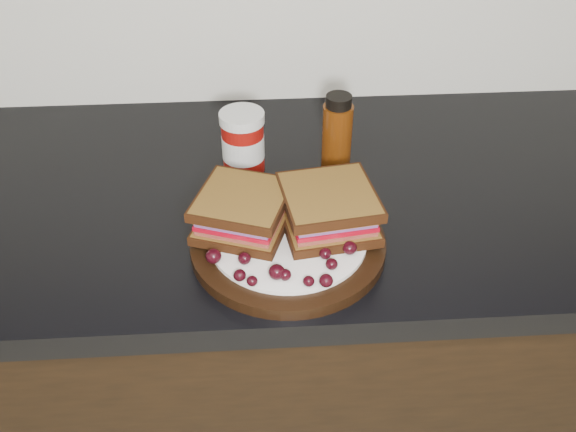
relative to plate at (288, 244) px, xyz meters
name	(u,v)px	position (x,y,z in m)	size (l,w,h in m)	color
base_cabinets	(293,369)	(0.02, 0.15, -0.48)	(3.96, 0.58, 0.86)	black
countertop	(294,197)	(0.02, 0.15, -0.03)	(3.98, 0.60, 0.04)	black
plate	(288,244)	(0.00, 0.00, 0.00)	(0.28, 0.28, 0.02)	black
sandwich_left	(243,211)	(-0.06, 0.02, 0.04)	(0.12, 0.12, 0.06)	brown
sandwich_right	(328,209)	(0.06, 0.02, 0.04)	(0.13, 0.13, 0.06)	brown
grape_0	(213,256)	(-0.10, -0.05, 0.03)	(0.02, 0.02, 0.02)	black
grape_1	(244,258)	(-0.06, -0.05, 0.02)	(0.02, 0.02, 0.02)	black
grape_2	(240,275)	(-0.07, -0.08, 0.02)	(0.02, 0.02, 0.02)	black
grape_3	(252,281)	(-0.05, -0.10, 0.02)	(0.01, 0.01, 0.01)	black
grape_4	(277,272)	(-0.02, -0.08, 0.03)	(0.02, 0.02, 0.02)	black
grape_5	(285,275)	(-0.01, -0.09, 0.02)	(0.02, 0.02, 0.02)	black
grape_6	(309,281)	(0.02, -0.10, 0.02)	(0.02, 0.02, 0.01)	black
grape_7	(326,281)	(0.04, -0.10, 0.02)	(0.02, 0.02, 0.02)	black
grape_8	(332,264)	(0.05, -0.07, 0.02)	(0.02, 0.02, 0.02)	black
grape_9	(325,254)	(0.05, -0.05, 0.02)	(0.02, 0.02, 0.02)	black
grape_10	(350,248)	(0.08, -0.04, 0.02)	(0.02, 0.02, 0.02)	black
grape_11	(341,235)	(0.07, -0.01, 0.02)	(0.02, 0.02, 0.02)	black
grape_12	(348,226)	(0.09, 0.01, 0.02)	(0.02, 0.02, 0.02)	black
grape_13	(348,212)	(0.09, 0.04, 0.02)	(0.02, 0.02, 0.02)	black
grape_14	(321,207)	(0.05, 0.05, 0.02)	(0.02, 0.02, 0.02)	black
grape_15	(267,213)	(-0.03, 0.04, 0.02)	(0.02, 0.02, 0.02)	black
grape_16	(238,214)	(-0.07, 0.05, 0.02)	(0.02, 0.02, 0.01)	black
grape_17	(238,224)	(-0.07, 0.02, 0.02)	(0.02, 0.02, 0.02)	black
grape_18	(224,236)	(-0.09, -0.01, 0.02)	(0.02, 0.02, 0.02)	black
grape_19	(228,237)	(-0.09, -0.01, 0.02)	(0.02, 0.02, 0.02)	black
grape_20	(256,221)	(-0.04, 0.03, 0.02)	(0.02, 0.02, 0.01)	black
grape_21	(245,227)	(-0.06, 0.01, 0.02)	(0.02, 0.02, 0.01)	black
grape_22	(237,232)	(-0.07, 0.00, 0.02)	(0.02, 0.02, 0.02)	black
condiment_jar	(243,142)	(-0.06, 0.21, 0.04)	(0.07, 0.07, 0.11)	maroon
oil_bottle	(337,134)	(0.09, 0.20, 0.06)	(0.05, 0.05, 0.14)	#4D2207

